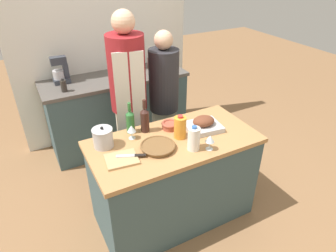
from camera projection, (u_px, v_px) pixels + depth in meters
ground_plane at (173, 213)px, 2.95m from camera, size 12.00×12.00×0.00m
kitchen_island at (173, 179)px, 2.73m from camera, size 1.43×0.71×0.87m
back_counter at (118, 111)px, 3.83m from camera, size 1.74×0.60×0.92m
back_wall at (103, 40)px, 3.68m from camera, size 2.24×0.10×2.55m
roasting_pan at (203, 124)px, 2.63m from camera, size 0.33×0.28×0.13m
wicker_basket at (158, 146)px, 2.39m from camera, size 0.28×0.28×0.04m
cutting_board at (122, 159)px, 2.26m from camera, size 0.26×0.23×0.02m
stock_pot at (103, 138)px, 2.39m from camera, size 0.16×0.16×0.18m
mixing_bowl at (170, 125)px, 2.65m from camera, size 0.15×0.15×0.06m
juice_jug at (180, 127)px, 2.49m from camera, size 0.10×0.10×0.21m
milk_jug at (194, 139)px, 2.34m from camera, size 0.10×0.10×0.21m
wine_bottle_green at (130, 121)px, 2.56m from camera, size 0.07×0.07×0.28m
wine_bottle_dark at (145, 119)px, 2.57m from camera, size 0.07×0.07×0.30m
wine_glass_left at (210, 139)px, 2.34m from camera, size 0.07×0.07×0.13m
wine_glass_right at (131, 129)px, 2.48m from camera, size 0.07×0.07×0.13m
knife_chef at (132, 156)px, 2.28m from camera, size 0.22×0.12×0.01m
stand_mixer at (60, 72)px, 3.38m from camera, size 0.18×0.14×0.30m
condiment_bottle_tall at (64, 86)px, 3.20m from camera, size 0.06×0.06×0.15m
condiment_bottle_short at (150, 63)px, 3.83m from camera, size 0.06×0.06×0.15m
person_cook_aproned at (129, 96)px, 2.92m from camera, size 0.35×0.38×1.81m
person_cook_guest at (164, 99)px, 3.15m from camera, size 0.31×0.31×1.59m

